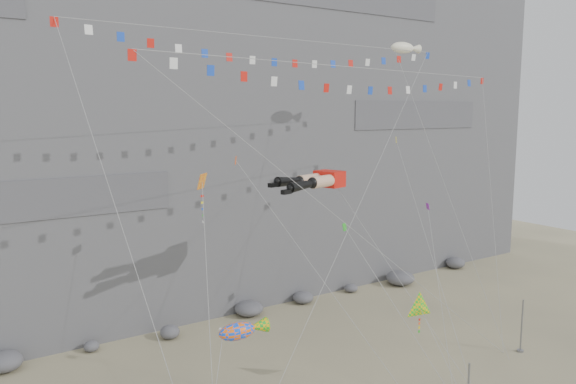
{
  "coord_description": "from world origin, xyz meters",
  "views": [
    {
      "loc": [
        -24.04,
        -25.74,
        18.46
      ],
      "look_at": [
        -1.04,
        9.0,
        12.41
      ],
      "focal_mm": 35.0,
      "sensor_mm": 36.0,
      "label": 1
    }
  ],
  "objects": [
    {
      "name": "flag_banner_upper",
      "position": [
        -1.78,
        8.32,
        23.46
      ],
      "size": [
        31.1,
        14.35,
        29.6
      ],
      "color": "red",
      "rests_on": "ground"
    },
    {
      "name": "fish_windsock",
      "position": [
        -10.7,
        -0.72,
        6.91
      ],
      "size": [
        4.99,
        2.82,
        7.88
      ],
      "color": "#F8600C",
      "rests_on": "ground"
    },
    {
      "name": "cliff",
      "position": [
        0.0,
        32.0,
        25.0
      ],
      "size": [
        80.0,
        28.0,
        50.0
      ],
      "primitive_type": "cube",
      "color": "slate",
      "rests_on": "ground"
    },
    {
      "name": "harlequin_kite",
      "position": [
        -11.59,
        1.3,
        14.7
      ],
      "size": [
        2.75,
        5.82,
        15.79
      ],
      "color": "red",
      "rests_on": "ground"
    },
    {
      "name": "delta_kite",
      "position": [
        2.04,
        -1.7,
        5.93
      ],
      "size": [
        2.15,
        6.35,
        8.4
      ],
      "color": "#EEB40C",
      "rests_on": "ground"
    },
    {
      "name": "small_kite_b",
      "position": [
        9.28,
        4.53,
        10.76
      ],
      "size": [
        8.22,
        10.46,
        16.5
      ],
      "color": "purple",
      "rests_on": "ground"
    },
    {
      "name": "small_kite_c",
      "position": [
        -2.41,
        0.35,
        11.13
      ],
      "size": [
        3.96,
        8.87,
        14.43
      ],
      "color": "#1CA419",
      "rests_on": "ground"
    },
    {
      "name": "talus_boulders",
      "position": [
        0.0,
        17.0,
        0.6
      ],
      "size": [
        60.0,
        3.0,
        1.2
      ],
      "primitive_type": null,
      "color": "#58585C",
      "rests_on": "ground"
    },
    {
      "name": "small_kite_a",
      "position": [
        -6.07,
        7.45,
        14.9
      ],
      "size": [
        6.37,
        13.74,
        20.73
      ],
      "color": "#FC5215",
      "rests_on": "ground"
    },
    {
      "name": "anchor_pole_right",
      "position": [
        13.63,
        -1.37,
        2.09
      ],
      "size": [
        0.12,
        0.12,
        4.18
      ],
      "primitive_type": "cylinder",
      "color": "slate",
      "rests_on": "ground"
    },
    {
      "name": "flag_banner_lower",
      "position": [
        1.09,
        3.43,
        21.27
      ],
      "size": [
        32.88,
        7.33,
        24.41
      ],
      "color": "red",
      "rests_on": "ground"
    },
    {
      "name": "small_kite_d",
      "position": [
        9.72,
        8.56,
        15.66
      ],
      "size": [
        7.8,
        15.87,
        23.17
      ],
      "color": "yellow",
      "rests_on": "ground"
    },
    {
      "name": "legs_kite",
      "position": [
        -0.12,
        6.95,
        13.38
      ],
      "size": [
        7.58,
        15.58,
        19.64
      ],
      "rotation": [
        0.0,
        0.0,
        0.26
      ],
      "color": "red",
      "rests_on": "ground"
    },
    {
      "name": "blimp_windsock",
      "position": [
        10.99,
        9.55,
        23.66
      ],
      "size": [
        3.64,
        12.23,
        26.35
      ],
      "color": "white",
      "rests_on": "ground"
    }
  ]
}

